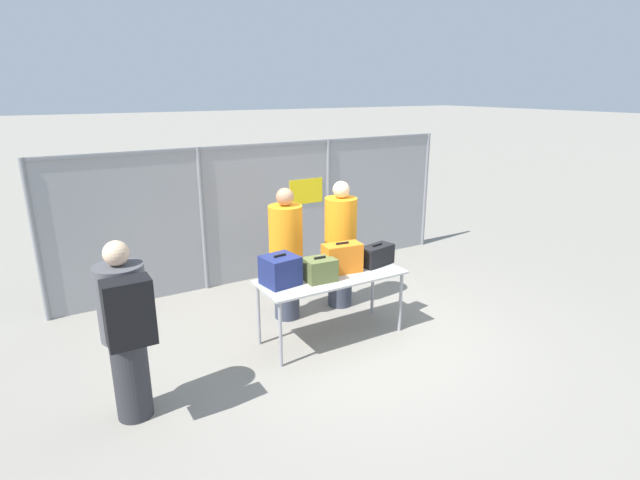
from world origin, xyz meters
name	(u,v)px	position (x,y,z in m)	size (l,w,h in m)	color
ground_plane	(355,334)	(0.00, 0.00, 0.00)	(120.00, 120.00, 0.00)	gray
fence_section	(270,208)	(0.01, 2.38, 1.11)	(6.51, 0.07, 2.12)	gray
inspection_table	(332,281)	(-0.28, 0.09, 0.73)	(1.77, 0.70, 0.80)	#B2B2AD
suitcase_navy	(280,270)	(-0.91, 0.17, 0.96)	(0.41, 0.39, 0.35)	navy
suitcase_olive	(320,269)	(-0.47, 0.05, 0.93)	(0.36, 0.30, 0.29)	#566033
suitcase_orange	(342,258)	(-0.10, 0.15, 0.97)	(0.48, 0.29, 0.37)	orange
suitcase_black	(377,255)	(0.41, 0.14, 0.92)	(0.48, 0.30, 0.27)	black
traveler_hooded	(126,327)	(-2.64, -0.32, 0.93)	(0.42, 0.65, 1.69)	#2D2D33
security_worker_near	(286,253)	(-0.48, 0.87, 0.90)	(0.43, 0.43, 1.74)	#383D4C
security_worker_far	(340,243)	(0.33, 0.85, 0.90)	(0.43, 0.43, 1.75)	#383D4C
utility_trailer	(277,222)	(0.90, 4.03, 0.39)	(3.89, 2.24, 0.66)	white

